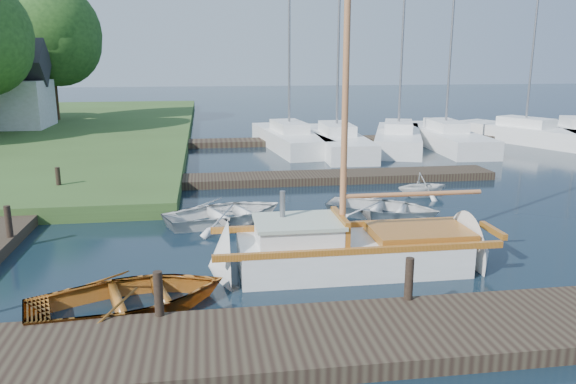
{
  "coord_description": "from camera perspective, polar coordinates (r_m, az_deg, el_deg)",
  "views": [
    {
      "loc": [
        -2.12,
        -14.19,
        4.66
      ],
      "look_at": [
        0.0,
        0.0,
        1.2
      ],
      "focal_mm": 35.0,
      "sensor_mm": 36.0,
      "label": 1
    }
  ],
  "objects": [
    {
      "name": "ground",
      "position": [
        15.09,
        0.0,
        -4.44
      ],
      "size": [
        160.0,
        160.0,
        0.0
      ],
      "primitive_type": "plane",
      "color": "black",
      "rests_on": "ground"
    },
    {
      "name": "near_dock",
      "position": [
        9.59,
        5.49,
        -14.57
      ],
      "size": [
        18.0,
        2.2,
        0.3
      ],
      "primitive_type": "cube",
      "color": "black",
      "rests_on": "ground"
    },
    {
      "name": "far_dock",
      "position": [
        21.57,
        2.7,
        1.47
      ],
      "size": [
        14.0,
        1.6,
        0.3
      ],
      "primitive_type": "cube",
      "color": "black",
      "rests_on": "ground"
    },
    {
      "name": "pontoon",
      "position": [
        32.84,
        13.3,
        5.3
      ],
      "size": [
        30.0,
        1.6,
        0.3
      ],
      "primitive_type": "cube",
      "color": "black",
      "rests_on": "ground"
    },
    {
      "name": "mooring_post_1",
      "position": [
        10.04,
        -13.02,
        -10.02
      ],
      "size": [
        0.16,
        0.16,
        0.8
      ],
      "primitive_type": "cylinder",
      "color": "black",
      "rests_on": "near_dock"
    },
    {
      "name": "mooring_post_2",
      "position": [
        10.64,
        12.2,
        -8.61
      ],
      "size": [
        0.16,
        0.16,
        0.8
      ],
      "primitive_type": "cylinder",
      "color": "black",
      "rests_on": "near_dock"
    },
    {
      "name": "mooring_post_4",
      "position": [
        15.52,
        -26.53,
        -2.69
      ],
      "size": [
        0.16,
        0.16,
        0.8
      ],
      "primitive_type": "cylinder",
      "color": "black",
      "rests_on": "left_dock"
    },
    {
      "name": "mooring_post_5",
      "position": [
        20.19,
        -22.31,
        1.22
      ],
      "size": [
        0.16,
        0.16,
        0.8
      ],
      "primitive_type": "cylinder",
      "color": "black",
      "rests_on": "left_dock"
    },
    {
      "name": "sailboat",
      "position": [
        12.83,
        7.07,
        -6.21
      ],
      "size": [
        7.15,
        2.01,
        9.83
      ],
      "rotation": [
        0.0,
        0.0,
        -0.0
      ],
      "color": "white",
      "rests_on": "ground"
    },
    {
      "name": "dinghy",
      "position": [
        11.07,
        -15.77,
        -9.73
      ],
      "size": [
        4.26,
        3.55,
        0.76
      ],
      "primitive_type": "imported",
      "rotation": [
        0.0,
        0.0,
        1.85
      ],
      "color": "brown",
      "rests_on": "ground"
    },
    {
      "name": "tender_a",
      "position": [
        16.31,
        -6.37,
        -1.8
      ],
      "size": [
        4.2,
        3.62,
        0.73
      ],
      "primitive_type": "imported",
      "rotation": [
        0.0,
        0.0,
        1.94
      ],
      "color": "white",
      "rests_on": "ground"
    },
    {
      "name": "tender_c",
      "position": [
        17.02,
        9.61,
        -1.32
      ],
      "size": [
        4.11,
        3.78,
        0.69
      ],
      "primitive_type": "imported",
      "rotation": [
        0.0,
        0.0,
        1.03
      ],
      "color": "white",
      "rests_on": "ground"
    },
    {
      "name": "tender_d",
      "position": [
        19.69,
        13.53,
        0.88
      ],
      "size": [
        1.94,
        1.72,
        0.94
      ],
      "primitive_type": "imported",
      "rotation": [
        0.0,
        0.0,
        1.68
      ],
      "color": "white",
      "rests_on": "ground"
    },
    {
      "name": "marina_boat_1",
      "position": [
        29.47,
        0.12,
        5.57
      ],
      "size": [
        3.19,
        8.52,
        11.0
      ],
      "rotation": [
        0.0,
        0.0,
        1.69
      ],
      "color": "white",
      "rests_on": "ground"
    },
    {
      "name": "marina_boat_2",
      "position": [
        28.69,
        4.95,
        5.3
      ],
      "size": [
        2.5,
        8.79,
        10.73
      ],
      "rotation": [
        0.0,
        0.0,
        1.54
      ],
      "color": "white",
      "rests_on": "ground"
    },
    {
      "name": "marina_boat_3",
      "position": [
        30.04,
        11.12,
        5.49
      ],
      "size": [
        4.71,
        8.24,
        11.51
      ],
      "rotation": [
        0.0,
        0.0,
        1.23
      ],
      "color": "white",
      "rests_on": "ground"
    },
    {
      "name": "marina_boat_4",
      "position": [
        31.04,
        15.66,
        5.46
      ],
      "size": [
        2.64,
        8.95,
        10.0
      ],
      "rotation": [
        0.0,
        0.0,
        1.52
      ],
      "color": "white",
      "rests_on": "ground"
    },
    {
      "name": "marina_boat_5",
      "position": [
        34.07,
        22.92,
        5.6
      ],
      "size": [
        5.41,
        8.4,
        11.6
      ],
      "rotation": [
        0.0,
        0.0,
        2.0
      ],
      "color": "white",
      "rests_on": "ground"
    },
    {
      "name": "house_c",
      "position": [
        38.15,
        -26.99,
        8.98
      ],
      "size": [
        5.25,
        4.0,
        5.28
      ],
      "color": "beige",
      "rests_on": "shore"
    },
    {
      "name": "tree_7",
      "position": [
        41.46,
        -23.07,
        14.65
      ],
      "size": [
        6.83,
        6.83,
        9.38
      ],
      "color": "#332114",
      "rests_on": "shore"
    }
  ]
}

